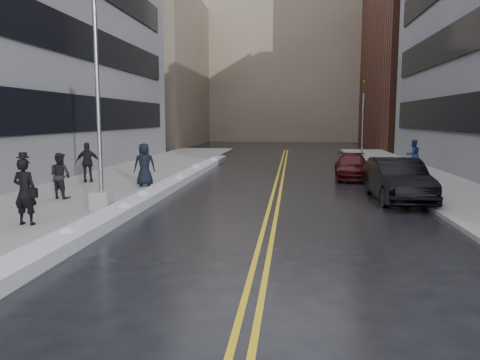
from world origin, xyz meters
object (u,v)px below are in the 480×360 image
(pedestrian_b, at_px, (60,176))
(pedestrian_d, at_px, (88,162))
(pedestrian_east, at_px, (413,155))
(lamppost, at_px, (99,139))
(car_black, at_px, (397,180))
(fire_hydrant, at_px, (414,174))
(traffic_signal, at_px, (363,116))
(pedestrian_c, at_px, (144,165))
(car_maroon, at_px, (353,167))
(pedestrian_fedora, at_px, (25,192))

(pedestrian_b, bearing_deg, pedestrian_d, -60.24)
(pedestrian_b, relative_size, pedestrian_east, 0.97)
(lamppost, bearing_deg, car_black, 18.55)
(fire_hydrant, distance_m, pedestrian_east, 5.97)
(traffic_signal, height_order, pedestrian_d, traffic_signal)
(pedestrian_c, relative_size, car_black, 0.39)
(lamppost, xyz_separation_m, car_maroon, (9.69, 10.43, -1.88))
(fire_hydrant, xyz_separation_m, car_black, (-1.75, -4.46, 0.29))
(car_black, bearing_deg, lamppost, -163.90)
(fire_hydrant, relative_size, pedestrian_c, 0.37)
(pedestrian_b, bearing_deg, pedestrian_fedora, 123.46)
(pedestrian_fedora, bearing_deg, pedestrian_d, -72.32)
(fire_hydrant, bearing_deg, car_black, -111.42)
(pedestrian_d, bearing_deg, traffic_signal, -153.35)
(fire_hydrant, distance_m, pedestrian_c, 12.80)
(pedestrian_b, bearing_deg, car_maroon, -126.64)
(pedestrian_d, height_order, pedestrian_east, pedestrian_d)
(fire_hydrant, relative_size, pedestrian_b, 0.41)
(fire_hydrant, distance_m, pedestrian_fedora, 17.16)
(lamppost, bearing_deg, pedestrian_c, 92.41)
(lamppost, relative_size, pedestrian_b, 4.31)
(traffic_signal, bearing_deg, car_maroon, -100.35)
(fire_hydrant, xyz_separation_m, traffic_signal, (-0.50, 14.00, 2.85))
(lamppost, xyz_separation_m, car_black, (10.55, 3.54, -1.70))
(pedestrian_d, bearing_deg, car_maroon, 178.01)
(fire_hydrant, relative_size, pedestrian_fedora, 0.37)
(fire_hydrant, xyz_separation_m, pedestrian_east, (1.34, 5.79, 0.51))
(pedestrian_east, xyz_separation_m, car_maroon, (-3.95, -3.36, -0.41))
(traffic_signal, relative_size, pedestrian_d, 3.11)
(pedestrian_fedora, height_order, pedestrian_b, pedestrian_fedora)
(pedestrian_b, distance_m, pedestrian_c, 4.20)
(lamppost, distance_m, traffic_signal, 24.98)
(traffic_signal, bearing_deg, fire_hydrant, -87.95)
(traffic_signal, height_order, pedestrian_east, traffic_signal)
(car_black, distance_m, car_maroon, 6.95)
(lamppost, distance_m, pedestrian_d, 7.36)
(lamppost, relative_size, pedestrian_c, 3.87)
(pedestrian_east, distance_m, car_maroon, 5.20)
(traffic_signal, bearing_deg, pedestrian_b, -125.19)
(car_black, bearing_deg, car_maroon, 94.68)
(pedestrian_fedora, distance_m, pedestrian_east, 22.09)
(pedestrian_c, relative_size, pedestrian_east, 1.08)
(lamppost, height_order, traffic_signal, lamppost)
(car_black, height_order, car_maroon, car_black)
(traffic_signal, distance_m, pedestrian_d, 21.88)
(fire_hydrant, height_order, pedestrian_east, pedestrian_east)
(fire_hydrant, bearing_deg, car_maroon, 137.07)
(pedestrian_b, relative_size, pedestrian_c, 0.90)
(pedestrian_fedora, height_order, pedestrian_east, pedestrian_fedora)
(pedestrian_fedora, height_order, pedestrian_c, pedestrian_c)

